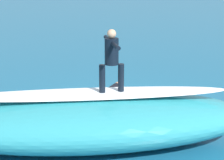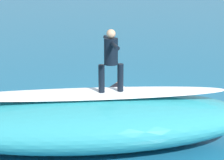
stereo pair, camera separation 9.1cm
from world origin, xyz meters
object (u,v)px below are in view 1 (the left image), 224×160
at_px(surfboard_riding, 112,93).
at_px(surfer_riding, 112,56).
at_px(surfboard_paddling, 112,94).
at_px(surfer_paddling, 111,90).

relative_size(surfboard_riding, surfer_riding, 1.16).
relative_size(surfboard_riding, surfboard_paddling, 0.92).
distance_m(surfer_riding, surfboard_paddling, 4.75).
bearing_deg(surfboard_paddling, surfboard_riding, -156.30).
distance_m(surfboard_riding, surfer_paddling, 4.22).
relative_size(surfer_riding, surfboard_paddling, 0.80).
bearing_deg(surfer_paddling, surfboard_paddling, 0.00).
relative_size(surfboard_paddling, surfer_paddling, 1.31).
relative_size(surfer_riding, surfer_paddling, 1.05).
bearing_deg(surfer_riding, surfboard_paddling, -102.39).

